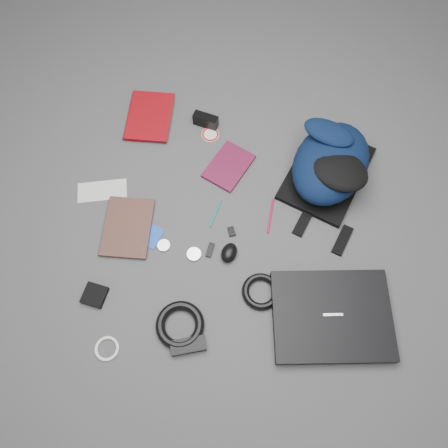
# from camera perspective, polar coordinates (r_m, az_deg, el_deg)

# --- Properties ---
(ground) EXTENTS (4.00, 4.00, 0.00)m
(ground) POSITION_cam_1_polar(r_m,az_deg,el_deg) (1.69, 0.00, -0.27)
(ground) COLOR #4F4F51
(ground) RESTS_ON ground
(backpack) EXTENTS (0.43, 0.51, 0.18)m
(backpack) POSITION_cam_1_polar(r_m,az_deg,el_deg) (1.76, 13.78, 7.75)
(backpack) COLOR black
(backpack) RESTS_ON ground
(laptop) EXTENTS (0.46, 0.38, 0.04)m
(laptop) POSITION_cam_1_polar(r_m,az_deg,el_deg) (1.61, 13.88, -11.57)
(laptop) COLOR black
(laptop) RESTS_ON ground
(textbook_red) EXTENTS (0.20, 0.26, 0.03)m
(textbook_red) POSITION_cam_1_polar(r_m,az_deg,el_deg) (1.98, -12.46, 13.73)
(textbook_red) COLOR maroon
(textbook_red) RESTS_ON ground
(comic_book) EXTENTS (0.20, 0.26, 0.02)m
(comic_book) POSITION_cam_1_polar(r_m,az_deg,el_deg) (1.74, -15.36, -0.21)
(comic_book) COLOR #99470A
(comic_book) RESTS_ON ground
(envelope) EXTENTS (0.21, 0.14, 0.00)m
(envelope) POSITION_cam_1_polar(r_m,az_deg,el_deg) (1.82, -15.61, 4.21)
(envelope) COLOR silver
(envelope) RESTS_ON ground
(dvd_case) EXTENTS (0.21, 0.24, 0.02)m
(dvd_case) POSITION_cam_1_polar(r_m,az_deg,el_deg) (1.80, 0.62, 7.55)
(dvd_case) COLOR #4C0E25
(dvd_case) RESTS_ON ground
(compact_camera) EXTENTS (0.11, 0.06, 0.06)m
(compact_camera) POSITION_cam_1_polar(r_m,az_deg,el_deg) (1.90, -2.41, 13.36)
(compact_camera) COLOR black
(compact_camera) RESTS_ON ground
(sticker_disc) EXTENTS (0.10, 0.10, 0.00)m
(sticker_disc) POSITION_cam_1_polar(r_m,az_deg,el_deg) (1.89, -1.80, 11.61)
(sticker_disc) COLOR white
(sticker_disc) RESTS_ON ground
(pen_teal) EXTENTS (0.03, 0.12, 0.01)m
(pen_teal) POSITION_cam_1_polar(r_m,az_deg,el_deg) (1.70, -1.09, 1.39)
(pen_teal) COLOR #0E7F6A
(pen_teal) RESTS_ON ground
(pen_red) EXTENTS (0.02, 0.15, 0.01)m
(pen_red) POSITION_cam_1_polar(r_m,az_deg,el_deg) (1.71, 6.09, 1.08)
(pen_red) COLOR #B90E36
(pen_red) RESTS_ON ground
(id_badge) EXTENTS (0.08, 0.10, 0.00)m
(id_badge) POSITION_cam_1_polar(r_m,az_deg,el_deg) (1.69, -9.29, -1.65)
(id_badge) COLOR blue
(id_badge) RESTS_ON ground
(usb_black) EXTENTS (0.03, 0.06, 0.01)m
(usb_black) POSITION_cam_1_polar(r_m,az_deg,el_deg) (1.65, -1.82, -3.41)
(usb_black) COLOR black
(usb_black) RESTS_ON ground
(key_fob) EXTENTS (0.04, 0.04, 0.01)m
(key_fob) POSITION_cam_1_polar(r_m,az_deg,el_deg) (1.67, 0.99, -0.99)
(key_fob) COLOR black
(key_fob) RESTS_ON ground
(mouse) EXTENTS (0.07, 0.09, 0.04)m
(mouse) POSITION_cam_1_polar(r_m,az_deg,el_deg) (1.62, 0.67, -3.78)
(mouse) COLOR black
(mouse) RESTS_ON ground
(headphone_left) EXTENTS (0.06, 0.06, 0.01)m
(headphone_left) POSITION_cam_1_polar(r_m,az_deg,el_deg) (1.67, -7.87, -2.80)
(headphone_left) COLOR silver
(headphone_left) RESTS_ON ground
(headphone_right) EXTENTS (0.06, 0.06, 0.01)m
(headphone_right) POSITION_cam_1_polar(r_m,az_deg,el_deg) (1.64, -3.94, -3.97)
(headphone_right) COLOR silver
(headphone_right) RESTS_ON ground
(cable_coil) EXTENTS (0.16, 0.16, 0.03)m
(cable_coil) POSITION_cam_1_polar(r_m,az_deg,el_deg) (1.59, 4.83, -8.78)
(cable_coil) COLOR black
(cable_coil) RESTS_ON ground
(power_brick) EXTENTS (0.13, 0.09, 0.03)m
(power_brick) POSITION_cam_1_polar(r_m,az_deg,el_deg) (1.56, -4.69, -15.54)
(power_brick) COLOR black
(power_brick) RESTS_ON ground
(power_cord_coil) EXTENTS (0.21, 0.21, 0.03)m
(power_cord_coil) POSITION_cam_1_polar(r_m,az_deg,el_deg) (1.57, -5.76, -12.99)
(power_cord_coil) COLOR black
(power_cord_coil) RESTS_ON ground
(pouch) EXTENTS (0.09, 0.09, 0.02)m
(pouch) POSITION_cam_1_polar(r_m,az_deg,el_deg) (1.66, -16.54, -8.89)
(pouch) COLOR black
(pouch) RESTS_ON ground
(white_cable_coil) EXTENTS (0.10, 0.10, 0.01)m
(white_cable_coil) POSITION_cam_1_polar(r_m,az_deg,el_deg) (1.61, -15.05, -15.44)
(white_cable_coil) COLOR white
(white_cable_coil) RESTS_ON ground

